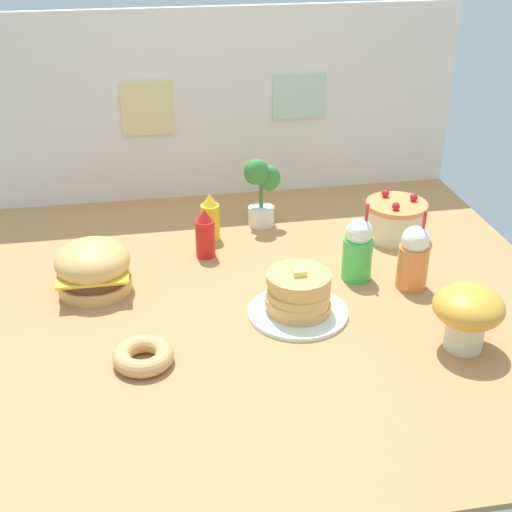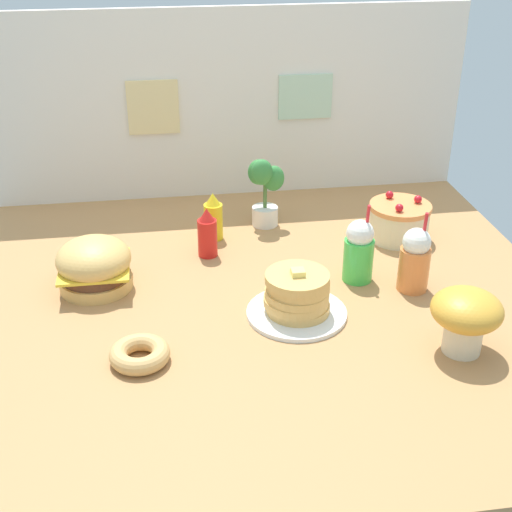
{
  "view_description": "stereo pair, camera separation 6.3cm",
  "coord_description": "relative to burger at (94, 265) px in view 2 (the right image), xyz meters",
  "views": [
    {
      "loc": [
        -0.41,
        -2.08,
        1.3
      ],
      "look_at": [
        -0.02,
        0.07,
        0.14
      ],
      "focal_mm": 50.02,
      "sensor_mm": 36.0,
      "label": 1
    },
    {
      "loc": [
        -0.34,
        -2.09,
        1.3
      ],
      "look_at": [
        -0.02,
        0.07,
        0.14
      ],
      "focal_mm": 50.02,
      "sensor_mm": 36.0,
      "label": 2
    }
  ],
  "objects": [
    {
      "name": "burger",
      "position": [
        0.0,
        0.0,
        0.0
      ],
      "size": [
        0.26,
        0.26,
        0.19
      ],
      "color": "#DBA859",
      "rests_on": "ground_plane"
    },
    {
      "name": "ketchup_bottle",
      "position": [
        0.42,
        0.19,
        0.0
      ],
      "size": [
        0.08,
        0.08,
        0.2
      ],
      "color": "red",
      "rests_on": "ground_plane"
    },
    {
      "name": "ground_plane",
      "position": [
        0.58,
        -0.18,
        -0.1
      ],
      "size": [
        2.1,
        1.99,
        0.02
      ],
      "primitive_type": "cube",
      "color": "#B27F4C"
    },
    {
      "name": "layer_cake",
      "position": [
        1.2,
        0.23,
        -0.01
      ],
      "size": [
        0.25,
        0.25,
        0.18
      ],
      "color": "beige",
      "rests_on": "ground_plane"
    },
    {
      "name": "potted_plant",
      "position": [
        0.68,
        0.43,
        0.07
      ],
      "size": [
        0.15,
        0.11,
        0.3
      ],
      "color": "white",
      "rests_on": "ground_plane"
    },
    {
      "name": "back_wall",
      "position": [
        0.58,
        0.8,
        0.33
      ],
      "size": [
        2.1,
        0.04,
        0.84
      ],
      "color": "silver",
      "rests_on": "ground_plane"
    },
    {
      "name": "donut_pink_glaze",
      "position": [
        0.15,
        -0.47,
        -0.06
      ],
      "size": [
        0.18,
        0.18,
        0.06
      ],
      "color": "tan",
      "rests_on": "ground_plane"
    },
    {
      "name": "cream_soda_cup",
      "position": [
        0.94,
        -0.08,
        0.03
      ],
      "size": [
        0.11,
        0.11,
        0.3
      ],
      "color": "green",
      "rests_on": "ground_plane"
    },
    {
      "name": "orange_float_cup",
      "position": [
        1.12,
        -0.17,
        0.03
      ],
      "size": [
        0.11,
        0.11,
        0.3
      ],
      "color": "orange",
      "rests_on": "ground_plane"
    },
    {
      "name": "mushroom_stool",
      "position": [
        1.14,
        -0.56,
        0.04
      ],
      "size": [
        0.22,
        0.22,
        0.21
      ],
      "color": "beige",
      "rests_on": "ground_plane"
    },
    {
      "name": "mustard_bottle",
      "position": [
        0.45,
        0.33,
        0.0
      ],
      "size": [
        0.08,
        0.08,
        0.2
      ],
      "color": "yellow",
      "rests_on": "ground_plane"
    },
    {
      "name": "pancake_stack",
      "position": [
        0.67,
        -0.28,
        -0.02
      ],
      "size": [
        0.34,
        0.34,
        0.17
      ],
      "color": "white",
      "rests_on": "ground_plane"
    }
  ]
}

